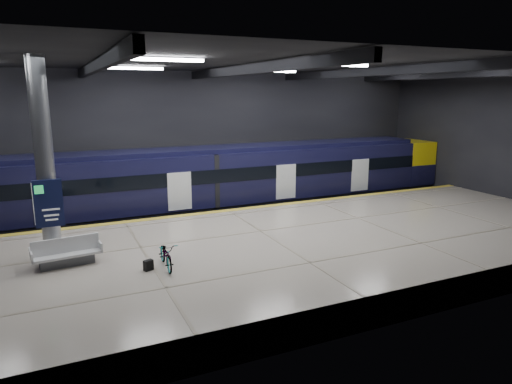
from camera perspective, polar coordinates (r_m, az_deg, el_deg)
ground at (r=20.49m, az=-0.59°, el=-7.07°), size 30.00×30.00×0.00m
room_shell at (r=19.36m, az=-0.64°, el=9.11°), size 30.10×16.10×8.05m
platform at (r=18.18m, az=2.63°, el=-7.80°), size 30.00×11.00×1.10m
safety_strip at (r=22.60m, az=-3.43°, el=-2.30°), size 30.00×0.40×0.01m
rails at (r=25.37m, az=-5.65°, el=-3.11°), size 30.00×1.52×0.16m
train at (r=25.89m, az=-0.07°, el=1.76°), size 29.40×2.84×3.79m
bench at (r=16.76m, az=-22.58°, el=-7.31°), size 2.28×1.13×0.97m
bicycle at (r=15.53m, az=-11.17°, el=-7.69°), size 0.66×1.73×0.90m
pannier_bag at (r=15.51m, az=-13.30°, el=-8.89°), size 0.35×0.28×0.35m
info_column at (r=16.81m, az=-24.89°, el=3.18°), size 0.90×0.78×6.90m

